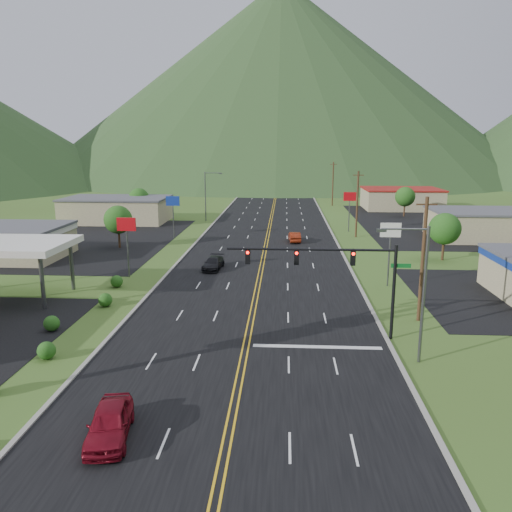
# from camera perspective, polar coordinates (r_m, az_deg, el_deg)

# --- Properties ---
(ground) EXTENTS (500.00, 500.00, 0.00)m
(ground) POSITION_cam_1_polar(r_m,az_deg,el_deg) (25.24, -3.42, -20.85)
(ground) COLOR #3C511D
(ground) RESTS_ON ground
(road) EXTENTS (20.00, 460.00, 0.04)m
(road) POSITION_cam_1_polar(r_m,az_deg,el_deg) (25.24, -3.42, -20.85)
(road) COLOR black
(road) RESTS_ON ground
(curb_west) EXTENTS (0.30, 460.00, 0.14)m
(curb_west) POSITION_cam_1_polar(r_m,az_deg,el_deg) (28.17, -25.57, -18.31)
(curb_west) COLOR gray
(curb_west) RESTS_ON ground
(curb_east) EXTENTS (0.30, 460.00, 0.14)m
(curb_east) POSITION_cam_1_polar(r_m,az_deg,el_deg) (26.20, 20.80, -20.35)
(curb_east) COLOR gray
(curb_east) RESTS_ON ground
(traffic_signal) EXTENTS (13.10, 0.43, 7.00)m
(traffic_signal) POSITION_cam_1_polar(r_m,az_deg,el_deg) (36.13, 9.38, -1.27)
(traffic_signal) COLOR black
(traffic_signal) RESTS_ON ground
(streetlight_east) EXTENTS (3.28, 0.25, 9.00)m
(streetlight_east) POSITION_cam_1_polar(r_m,az_deg,el_deg) (33.21, 18.16, -3.24)
(streetlight_east) COLOR #59595E
(streetlight_east) RESTS_ON ground
(streetlight_west) EXTENTS (3.28, 0.25, 9.00)m
(streetlight_west) POSITION_cam_1_polar(r_m,az_deg,el_deg) (92.42, -5.62, 7.19)
(streetlight_west) COLOR #59595E
(streetlight_west) RESTS_ON ground
(gas_canopy) EXTENTS (10.00, 8.00, 5.30)m
(gas_canopy) POSITION_cam_1_polar(r_m,az_deg,el_deg) (50.28, -26.06, 1.00)
(gas_canopy) COLOR white
(gas_canopy) RESTS_ON ground
(building_west_mid) EXTENTS (14.40, 10.40, 4.10)m
(building_west_mid) POSITION_cam_1_polar(r_m,az_deg,el_deg) (69.30, -26.70, 1.63)
(building_west_mid) COLOR tan
(building_west_mid) RESTS_ON ground
(building_west_far) EXTENTS (18.40, 11.40, 4.50)m
(building_west_far) POSITION_cam_1_polar(r_m,az_deg,el_deg) (94.73, -15.61, 5.14)
(building_west_far) COLOR tan
(building_west_far) RESTS_ON ground
(building_east_mid) EXTENTS (14.40, 11.40, 4.30)m
(building_east_mid) POSITION_cam_1_polar(r_m,az_deg,el_deg) (82.21, 24.29, 3.32)
(building_east_mid) COLOR tan
(building_east_mid) RESTS_ON ground
(building_east_far) EXTENTS (16.40, 12.40, 4.50)m
(building_east_far) POSITION_cam_1_polar(r_m,az_deg,el_deg) (114.34, 16.25, 6.32)
(building_east_far) COLOR tan
(building_east_far) RESTS_ON ground
(pole_sign_west_a) EXTENTS (2.00, 0.18, 6.40)m
(pole_sign_west_a) POSITION_cam_1_polar(r_m,az_deg,el_deg) (54.26, -14.57, 2.85)
(pole_sign_west_a) COLOR #59595E
(pole_sign_west_a) RESTS_ON ground
(pole_sign_west_b) EXTENTS (2.00, 0.18, 6.40)m
(pole_sign_west_b) POSITION_cam_1_polar(r_m,az_deg,el_deg) (75.28, -9.48, 5.74)
(pole_sign_west_b) COLOR #59595E
(pole_sign_west_b) RESTS_ON ground
(pole_sign_east_a) EXTENTS (2.00, 0.18, 6.40)m
(pole_sign_east_a) POSITION_cam_1_polar(r_m,az_deg,el_deg) (50.75, 15.10, 2.16)
(pole_sign_east_a) COLOR #59595E
(pole_sign_east_a) RESTS_ON ground
(pole_sign_east_b) EXTENTS (2.00, 0.18, 6.40)m
(pole_sign_east_b) POSITION_cam_1_polar(r_m,az_deg,el_deg) (82.02, 10.66, 6.25)
(pole_sign_east_b) COLOR #59595E
(pole_sign_east_b) RESTS_ON ground
(tree_west_a) EXTENTS (3.84, 3.84, 5.82)m
(tree_west_a) POSITION_cam_1_polar(r_m,az_deg,el_deg) (70.38, -15.48, 4.02)
(tree_west_a) COLOR #382314
(tree_west_a) RESTS_ON ground
(tree_west_b) EXTENTS (3.84, 3.84, 5.82)m
(tree_west_b) POSITION_cam_1_polar(r_m,az_deg,el_deg) (97.42, -13.23, 6.43)
(tree_west_b) COLOR #382314
(tree_west_b) RESTS_ON ground
(tree_east_a) EXTENTS (3.84, 3.84, 5.82)m
(tree_east_a) POSITION_cam_1_polar(r_m,az_deg,el_deg) (64.67, 20.76, 2.92)
(tree_east_a) COLOR #382314
(tree_east_a) RESTS_ON ground
(tree_east_b) EXTENTS (3.84, 3.84, 5.82)m
(tree_east_b) POSITION_cam_1_polar(r_m,az_deg,el_deg) (102.10, 16.68, 6.51)
(tree_east_b) COLOR #382314
(tree_east_b) RESTS_ON ground
(utility_pole_a) EXTENTS (1.60, 0.28, 10.00)m
(utility_pole_a) POSITION_cam_1_polar(r_m,az_deg,el_deg) (41.32, 18.52, -0.29)
(utility_pole_a) COLOR #382314
(utility_pole_a) RESTS_ON ground
(utility_pole_b) EXTENTS (1.60, 0.28, 10.00)m
(utility_pole_b) POSITION_cam_1_polar(r_m,az_deg,el_deg) (77.16, 11.49, 5.88)
(utility_pole_b) COLOR #382314
(utility_pole_b) RESTS_ON ground
(utility_pole_c) EXTENTS (1.60, 0.28, 10.00)m
(utility_pole_c) POSITION_cam_1_polar(r_m,az_deg,el_deg) (116.72, 8.78, 8.21)
(utility_pole_c) COLOR #382314
(utility_pole_c) RESTS_ON ground
(utility_pole_d) EXTENTS (1.60, 0.28, 10.00)m
(utility_pole_d) POSITION_cam_1_polar(r_m,az_deg,el_deg) (156.51, 7.43, 9.35)
(utility_pole_d) COLOR #382314
(utility_pole_d) RESTS_ON ground
(mountain_n) EXTENTS (220.00, 220.00, 85.00)m
(mountain_n) POSITION_cam_1_polar(r_m,az_deg,el_deg) (242.58, 2.87, 19.43)
(mountain_n) COLOR #21391A
(mountain_n) RESTS_ON ground
(car_red_near) EXTENTS (2.68, 5.01, 1.62)m
(car_red_near) POSITION_cam_1_polar(r_m,az_deg,el_deg) (26.24, -16.39, -17.89)
(car_red_near) COLOR maroon
(car_red_near) RESTS_ON ground
(car_dark_mid) EXTENTS (2.30, 4.81, 1.35)m
(car_dark_mid) POSITION_cam_1_polar(r_m,az_deg,el_deg) (56.77, -4.90, -0.87)
(car_dark_mid) COLOR black
(car_dark_mid) RESTS_ON ground
(car_red_far) EXTENTS (1.83, 4.44, 1.43)m
(car_red_far) POSITION_cam_1_polar(r_m,az_deg,el_deg) (72.73, 4.43, 2.17)
(car_red_far) COLOR maroon
(car_red_far) RESTS_ON ground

